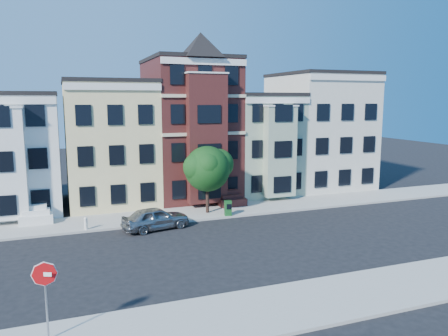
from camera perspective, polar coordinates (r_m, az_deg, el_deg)
name	(u,v)px	position (r m, az deg, el deg)	size (l,w,h in m)	color
ground	(257,244)	(27.08, 4.29, -9.86)	(120.00, 120.00, 0.00)	black
far_sidewalk	(214,212)	(34.17, -1.37, -5.71)	(60.00, 4.00, 0.15)	#9E9B93
near_sidewalk	(333,298)	(20.60, 14.04, -16.15)	(60.00, 4.00, 0.15)	#9E9B93
house_white	(5,154)	(38.20, -26.67, 1.65)	(8.00, 9.00, 9.00)	white
house_yellow	(110,144)	(38.11, -14.69, 3.05)	(7.00, 9.00, 10.00)	beige
house_brown	(190,130)	(39.36, -4.53, 4.95)	(7.00, 9.00, 12.00)	#401816
house_green	(255,144)	(41.74, 4.12, 3.12)	(6.00, 9.00, 9.00)	#93A68A
house_cream	(319,132)	(45.02, 12.29, 4.64)	(8.00, 9.00, 11.00)	silver
street_tree	(207,172)	(32.96, -2.20, -0.50)	(5.44, 5.44, 6.33)	#134813
parked_car	(156,218)	(30.07, -8.91, -6.49)	(1.82, 4.53, 1.54)	gray
newspaper_box	(228,208)	(32.65, 0.52, -5.26)	(0.50, 0.45, 1.12)	#1A5C23
fire_hydrant	(86,225)	(30.69, -17.59, -7.06)	(0.23, 0.23, 0.66)	silver
stop_sign	(46,296)	(17.37, -22.24, -15.21)	(0.91, 0.13, 3.31)	red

